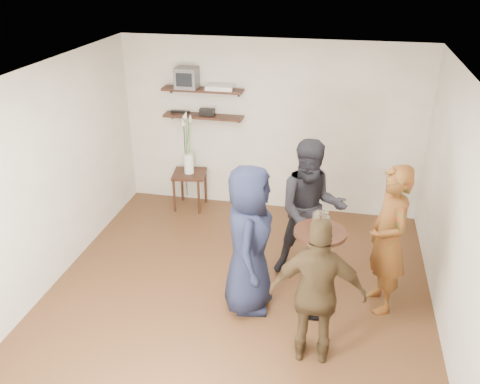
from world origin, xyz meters
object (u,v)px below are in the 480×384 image
Objects in this scene: side_table at (190,179)px; person_plaid at (388,240)px; person_dark at (311,210)px; dvd_deck at (220,88)px; radio at (207,112)px; crt_monitor at (187,78)px; person_navy at (249,240)px; person_brown at (318,293)px; drinks_table at (318,260)px.

side_table is 0.34× the size of person_plaid.
side_table is 2.45m from person_dark.
radio is at bearing 180.00° from dvd_deck.
dvd_deck reaches higher than person_dark.
person_navy is at bearing -60.05° from crt_monitor.
crt_monitor is at bearing -144.01° from person_plaid.
dvd_deck is 0.43m from radio.
crt_monitor is 0.58m from radio.
person_dark is 1.02m from person_navy.
crt_monitor is 3.74m from person_plaid.
crt_monitor is at bearing 98.38° from side_table.
person_plaid reaches higher than person_brown.
person_brown reaches higher than drinks_table.
person_dark is at bearing 101.51° from drinks_table.
drinks_table is at bearing -51.52° from radio.
crt_monitor is 0.21× the size of person_brown.
person_brown is at bearing -94.31° from person_dark.
person_plaid is at bearing -36.31° from crt_monitor.
crt_monitor reaches higher than person_plaid.
side_table is at bearing 132.90° from person_dark.
person_plaid is at bearing -39.23° from radio.
person_navy is at bearing -43.52° from person_brown.
person_plaid is 0.99× the size of person_dark.
crt_monitor is 0.51m from dvd_deck.
drinks_table is at bearing -90.00° from person_dark.
radio is 0.14× the size of person_brown.
person_navy is at bearing -69.71° from dvd_deck.
person_plaid is 1.11× the size of person_brown.
person_brown is (1.90, -3.09, -0.74)m from radio.
crt_monitor is 0.80× the size of dvd_deck.
person_dark reaches higher than side_table.
dvd_deck is 0.26× the size of person_brown.
side_table is (-0.26, -0.19, -1.03)m from radio.
radio is 0.37× the size of side_table.
radio is 0.13× the size of person_dark.
dvd_deck is 3.70m from person_brown.
person_plaid is 1.51m from person_navy.
person_dark is at bearing -35.59° from side_table.
person_navy is (0.89, -2.41, -1.03)m from dvd_deck.
drinks_table is 0.79m from person_navy.
person_brown is at bearing -87.12° from drinks_table.
dvd_deck is 1.82× the size of radio.
person_dark is 1.51m from person_brown.
crt_monitor is 1.54m from side_table.
drinks_table is at bearing -47.46° from crt_monitor.
radio is 2.73m from person_navy.
person_plaid is 1.00× the size of person_navy.
radio is at bearing -61.38° from person_brown.
dvd_deck is at bearing -64.31° from person_brown.
crt_monitor is at bearing 180.00° from radio.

